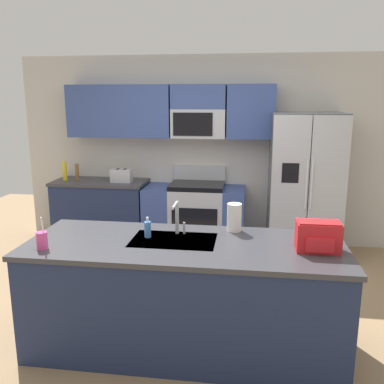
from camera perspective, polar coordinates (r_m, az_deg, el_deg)
The scene contains 14 objects.
ground_plane at distance 4.19m, azimuth -1.80°, elevation -15.99°, with size 9.00×9.00×0.00m, color #997A56.
kitchen_wall_unit at distance 5.78m, azimuth 0.19°, elevation 7.36°, with size 5.20×0.43×2.60m.
back_counter at distance 6.00m, azimuth -12.38°, elevation -2.67°, with size 1.29×0.63×0.90m.
range_oven at distance 5.69m, azimuth 0.35°, elevation -3.29°, with size 1.36×0.61×1.10m.
refrigerator at distance 5.51m, azimuth 15.28°, elevation 0.88°, with size 0.90×0.76×1.85m.
island_counter at distance 3.47m, azimuth -0.97°, elevation -13.96°, with size 2.52×0.96×0.90m.
toaster at distance 5.73m, azimuth -9.70°, elevation 2.26°, with size 0.28×0.16×0.18m.
pepper_mill at distance 6.00m, azimuth -15.58°, elevation 2.67°, with size 0.05×0.05×0.23m, color brown.
bottle_yellow at distance 6.03m, azimuth -17.17°, elevation 2.80°, with size 0.06×0.06×0.27m, color yellow.
sink_faucet at distance 3.44m, azimuth -2.07°, elevation -3.21°, with size 0.08×0.21×0.28m.
drink_cup_pink at distance 3.34m, azimuth -20.00°, elevation -6.28°, with size 0.08×0.08×0.25m.
soap_dispenser at distance 3.42m, azimuth -6.14°, elevation -5.12°, with size 0.06×0.06×0.17m.
paper_towel_roll at distance 3.56m, azimuth 5.85°, elevation -3.50°, with size 0.12×0.12×0.24m, color white.
backpack at distance 3.23m, azimuth 17.03°, elevation -5.80°, with size 0.32×0.22×0.23m.
Camera 1 is at (0.63, -3.62, 2.01)m, focal length 38.62 mm.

